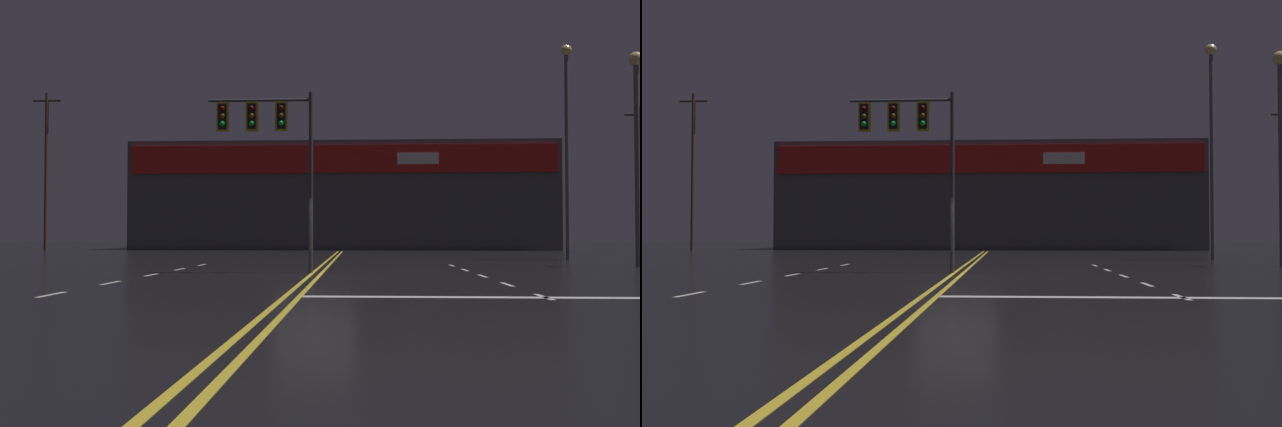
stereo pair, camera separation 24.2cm
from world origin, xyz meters
TOP-DOWN VIEW (x-y plane):
  - ground_plane at (0.00, 0.00)m, footprint 200.00×200.00m
  - road_markings at (1.01, -1.44)m, footprint 15.21×60.00m
  - traffic_signal_median at (-1.67, 1.47)m, footprint 3.50×0.36m
  - streetlight_near_right at (12.26, 6.52)m, footprint 0.56×0.56m
  - streetlight_far_left at (11.77, 14.18)m, footprint 0.56×0.56m
  - building_backdrop at (0.00, 38.60)m, footprint 34.02×10.23m
  - utility_pole_row at (-1.68, 30.98)m, footprint 46.51×0.26m

SIDE VIEW (x-z plane):
  - ground_plane at x=0.00m, z-range 0.00..0.00m
  - road_markings at x=1.01m, z-range 0.00..0.01m
  - building_backdrop at x=0.00m, z-range 0.01..8.67m
  - traffic_signal_median at x=-1.67m, z-range 1.69..7.66m
  - streetlight_near_right at x=12.26m, z-range 1.25..9.70m
  - utility_pole_row at x=-1.68m, z-range -0.15..11.90m
  - streetlight_far_left at x=11.77m, z-range 1.37..12.15m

